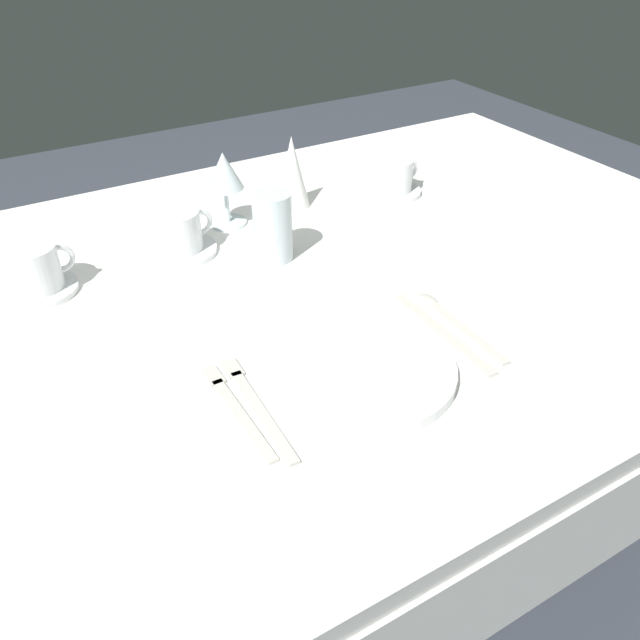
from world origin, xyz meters
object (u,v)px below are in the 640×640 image
object	(u,v)px
coffee_cup_left	(35,267)
fork_outer	(255,402)
coffee_cup_far	(394,174)
fork_inner	(235,407)
wine_glass_centre	(224,175)
napkin_folded	(292,172)
dinner_plate	(364,370)
spoon_soup	(450,318)
dinner_knife	(444,334)
drink_tumbler	(273,230)
coffee_cup_right	(178,230)

from	to	relation	value
coffee_cup_left	fork_outer	bearing A→B (deg)	-66.75
coffee_cup_far	coffee_cup_left	bearing A→B (deg)	-178.04
fork_inner	wine_glass_centre	size ratio (longest dim) A/B	1.40
napkin_folded	dinner_plate	bearing A→B (deg)	-108.40
coffee_cup_far	wine_glass_centre	size ratio (longest dim) A/B	0.70
spoon_soup	wine_glass_centre	size ratio (longest dim) A/B	1.43
dinner_knife	napkin_folded	world-z (taller)	napkin_folded
spoon_soup	coffee_cup_left	size ratio (longest dim) A/B	1.94
fork_inner	wine_glass_centre	world-z (taller)	wine_glass_centre
spoon_soup	coffee_cup_left	world-z (taller)	coffee_cup_left
dinner_plate	fork_inner	world-z (taller)	dinner_plate
fork_outer	dinner_knife	xyz separation A→B (m)	(0.31, -0.01, -0.00)
drink_tumbler	napkin_folded	world-z (taller)	napkin_folded
coffee_cup_right	wine_glass_centre	bearing A→B (deg)	26.75
wine_glass_centre	dinner_plate	bearing A→B (deg)	-92.98
fork_inner	drink_tumbler	size ratio (longest dim) A/B	1.64
fork_outer	wine_glass_centre	bearing A→B (deg)	69.74
fork_outer	coffee_cup_far	world-z (taller)	coffee_cup_far
coffee_cup_right	wine_glass_centre	distance (m)	0.15
fork_outer	coffee_cup_right	bearing A→B (deg)	81.95
fork_outer	wine_glass_centre	distance (m)	0.54
wine_glass_centre	napkin_folded	bearing A→B (deg)	3.16
dinner_plate	wine_glass_centre	bearing A→B (deg)	87.02
dinner_knife	coffee_cup_right	bearing A→B (deg)	119.39
fork_outer	napkin_folded	distance (m)	0.61
fork_outer	spoon_soup	world-z (taller)	spoon_soup
drink_tumbler	napkin_folded	bearing A→B (deg)	52.51
dinner_knife	napkin_folded	bearing A→B (deg)	87.63
coffee_cup_right	drink_tumbler	xyz separation A→B (m)	(0.14, -0.10, 0.01)
napkin_folded	coffee_cup_left	bearing A→B (deg)	-171.27
coffee_cup_left	drink_tumbler	bearing A→B (deg)	-13.73
dinner_plate	coffee_cup_right	bearing A→B (deg)	101.68
coffee_cup_far	drink_tumbler	distance (m)	0.37
coffee_cup_right	coffee_cup_far	bearing A→B (deg)	1.83
dinner_plate	coffee_cup_left	xyz separation A→B (m)	(-0.34, 0.45, 0.04)
fork_inner	drink_tumbler	xyz separation A→B (m)	(0.23, 0.33, 0.05)
coffee_cup_far	dinner_plate	bearing A→B (deg)	-129.51
fork_outer	napkin_folded	xyz separation A→B (m)	(0.33, 0.50, 0.07)
dinner_plate	napkin_folded	xyz separation A→B (m)	(0.18, 0.53, 0.06)
spoon_soup	coffee_cup_right	size ratio (longest dim) A/B	1.86
fork_outer	spoon_soup	size ratio (longest dim) A/B	1.07
dinner_plate	napkin_folded	distance (m)	0.56
fork_inner	coffee_cup_far	distance (m)	0.73
spoon_soup	drink_tumbler	xyz separation A→B (m)	(-0.15, 0.31, 0.05)
spoon_soup	wine_glass_centre	xyz separation A→B (m)	(-0.16, 0.48, 0.10)
coffee_cup_left	coffee_cup_right	world-z (taller)	coffee_cup_left
dinner_knife	wine_glass_centre	bearing A→B (deg)	104.18
fork_outer	coffee_cup_right	distance (m)	0.44
dinner_plate	dinner_knife	distance (m)	0.16
dinner_knife	drink_tumbler	size ratio (longest dim) A/B	1.88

